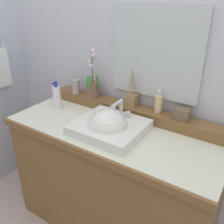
{
  "coord_description": "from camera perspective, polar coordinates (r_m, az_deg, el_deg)",
  "views": [
    {
      "loc": [
        0.75,
        -1.15,
        1.63
      ],
      "look_at": [
        -0.0,
        -0.01,
        0.96
      ],
      "focal_mm": 40.31,
      "sensor_mm": 36.0,
      "label": 1
    }
  ],
  "objects": [
    {
      "name": "soap_bar",
      "position": [
        1.65,
        -1.88,
        0.31
      ],
      "size": [
        0.07,
        0.04,
        0.02
      ],
      "primitive_type": "ellipsoid",
      "color": "beige",
      "rests_on": "sink_basin"
    },
    {
      "name": "trinket_box",
      "position": [
        1.59,
        15.5,
        -0.39
      ],
      "size": [
        0.1,
        0.09,
        0.07
      ],
      "primitive_type": "cube",
      "rotation": [
        0.0,
        0.0,
        0.09
      ],
      "color": "brown",
      "rests_on": "back_ledge"
    },
    {
      "name": "reed_diffuser",
      "position": [
        1.72,
        4.51,
        2.89
      ],
      "size": [
        0.07,
        0.09,
        0.25
      ],
      "color": "olive",
      "rests_on": "back_ledge"
    },
    {
      "name": "soap_dispenser",
      "position": [
        1.63,
        10.52,
        2.02
      ],
      "size": [
        0.05,
        0.05,
        0.15
      ],
      "color": "#E5BB87",
      "rests_on": "back_ledge"
    },
    {
      "name": "tumbler_cup",
      "position": [
        1.93,
        -8.19,
        5.75
      ],
      "size": [
        0.06,
        0.06,
        0.11
      ],
      "primitive_type": "cylinder",
      "color": "#9D9194",
      "rests_on": "back_ledge"
    },
    {
      "name": "back_ledge",
      "position": [
        1.73,
        4.29,
        0.29
      ],
      "size": [
        1.3,
        0.11,
        0.07
      ],
      "primitive_type": "cube",
      "color": "brown",
      "rests_on": "vanity_cabinet"
    },
    {
      "name": "mirror",
      "position": [
        1.61,
        9.81,
        12.96
      ],
      "size": [
        0.6,
        0.02,
        0.56
      ],
      "primitive_type": "cube",
      "color": "silver"
    },
    {
      "name": "lotion_bottle",
      "position": [
        1.86,
        -12.39,
        3.33
      ],
      "size": [
        0.06,
        0.06,
        0.2
      ],
      "color": "white",
      "rests_on": "vanity_cabinet"
    },
    {
      "name": "wall_back",
      "position": [
        1.75,
        7.73,
        15.45
      ],
      "size": [
        3.14,
        0.2,
        2.63
      ],
      "primitive_type": "cube",
      "color": "silver",
      "rests_on": "ground"
    },
    {
      "name": "hand_towel",
      "position": [
        2.29,
        -23.82,
        9.08
      ],
      "size": [
        0.02,
        0.15,
        0.32
      ],
      "primitive_type": "cube",
      "color": "white"
    },
    {
      "name": "potted_plant",
      "position": [
        1.84,
        -4.37,
        6.04
      ],
      "size": [
        0.11,
        0.12,
        0.35
      ],
      "color": "brown",
      "rests_on": "back_ledge"
    },
    {
      "name": "sink_basin",
      "position": [
        1.53,
        -0.89,
        -3.84
      ],
      "size": [
        0.41,
        0.38,
        0.28
      ],
      "color": "white",
      "rests_on": "vanity_cabinet"
    },
    {
      "name": "vanity_cabinet",
      "position": [
        1.83,
        0.24,
        -15.27
      ],
      "size": [
        1.38,
        0.59,
        0.84
      ],
      "color": "brown",
      "rests_on": "ground"
    }
  ]
}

